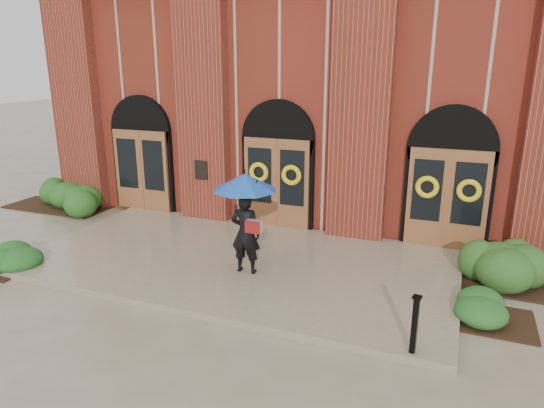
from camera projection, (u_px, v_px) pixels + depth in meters
The scene contains 8 objects.
ground at pixel (235, 266), 11.48m from camera, with size 90.00×90.00×0.00m, color gray.
landing at pixel (238, 261), 11.60m from camera, with size 10.00×5.30×0.15m, color gray.
church_building at pixel (334, 93), 18.33m from camera, with size 16.20×12.53×7.00m.
man_with_umbrella at pixel (245, 204), 10.40m from camera, with size 1.50×1.50×2.24m.
metal_post at pixel (415, 323), 7.68m from camera, with size 0.16×0.16×1.00m.
hedge_wall_left at pixel (57, 196), 16.00m from camera, with size 3.17×1.27×0.81m, color #22531B.
hedge_front_left at pixel (3, 257), 11.42m from camera, with size 1.40×1.20×0.49m, color #1D521C.
hedge_front_right at pixel (496, 311), 8.98m from camera, with size 1.28×1.10×0.45m, color #21531E.
Camera 1 is at (4.69, -9.54, 4.67)m, focal length 32.00 mm.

